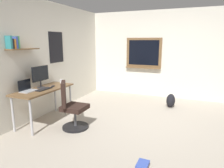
% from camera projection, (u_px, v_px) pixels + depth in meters
% --- Properties ---
extents(ground_plane, '(5.20, 5.20, 0.00)m').
position_uv_depth(ground_plane, '(148.00, 126.00, 4.11)').
color(ground_plane, '#ADA393').
rests_on(ground_plane, ground).
extents(wall_back, '(5.00, 0.30, 2.60)m').
position_uv_depth(wall_back, '(47.00, 58.00, 4.76)').
color(wall_back, silver).
rests_on(wall_back, ground).
extents(wall_right, '(0.22, 5.00, 2.60)m').
position_uv_depth(wall_right, '(167.00, 55.00, 6.06)').
color(wall_right, silver).
rests_on(wall_right, ground).
extents(desk, '(1.37, 0.56, 0.73)m').
position_uv_depth(desk, '(44.00, 92.00, 4.23)').
color(desk, brown).
rests_on(desk, ground).
extents(office_chair, '(0.56, 0.57, 0.95)m').
position_uv_depth(office_chair, '(72.00, 109.00, 3.95)').
color(office_chair, black).
rests_on(office_chair, ground).
extents(laptop, '(0.31, 0.21, 0.23)m').
position_uv_depth(laptop, '(27.00, 89.00, 3.98)').
color(laptop, '#ADAFB5').
rests_on(laptop, desk).
extents(monitor_primary, '(0.46, 0.17, 0.46)m').
position_uv_depth(monitor_primary, '(40.00, 75.00, 4.22)').
color(monitor_primary, '#38383D').
rests_on(monitor_primary, desk).
extents(keyboard, '(0.37, 0.13, 0.02)m').
position_uv_depth(keyboard, '(44.00, 89.00, 4.12)').
color(keyboard, black).
rests_on(keyboard, desk).
extents(computer_mouse, '(0.10, 0.06, 0.03)m').
position_uv_depth(computer_mouse, '(53.00, 86.00, 4.37)').
color(computer_mouse, '#262628').
rests_on(computer_mouse, desk).
extents(coffee_mug, '(0.08, 0.08, 0.09)m').
position_uv_depth(coffee_mug, '(61.00, 81.00, 4.72)').
color(coffee_mug, silver).
rests_on(coffee_mug, desk).
extents(backpack, '(0.32, 0.22, 0.35)m').
position_uv_depth(backpack, '(171.00, 101.00, 5.28)').
color(backpack, black).
rests_on(backpack, ground).
extents(book_stack_on_floor, '(0.24, 0.20, 0.10)m').
position_uv_depth(book_stack_on_floor, '(142.00, 166.00, 2.72)').
color(book_stack_on_floor, gold).
rests_on(book_stack_on_floor, ground).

